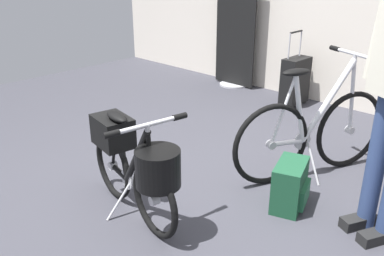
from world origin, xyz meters
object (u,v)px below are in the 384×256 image
(floor_banner_stand, at_px, (235,34))
(rolling_suitcase, at_px, (295,81))
(backpack_on_floor, at_px, (290,185))
(display_bike_right, at_px, (312,132))
(folding_bike_foreground, at_px, (134,163))

(floor_banner_stand, height_order, rolling_suitcase, floor_banner_stand)
(backpack_on_floor, bearing_deg, display_bike_right, 104.73)
(folding_bike_foreground, relative_size, display_bike_right, 0.81)
(display_bike_right, relative_size, backpack_on_floor, 3.37)
(folding_bike_foreground, distance_m, backpack_on_floor, 1.05)
(folding_bike_foreground, height_order, backpack_on_floor, folding_bike_foreground)
(floor_banner_stand, height_order, display_bike_right, floor_banner_stand)
(folding_bike_foreground, relative_size, backpack_on_floor, 2.73)
(folding_bike_foreground, bearing_deg, rolling_suitcase, 99.23)
(display_bike_right, distance_m, rolling_suitcase, 1.68)
(folding_bike_foreground, distance_m, rolling_suitcase, 2.70)
(folding_bike_foreground, xyz_separation_m, backpack_on_floor, (0.65, 0.79, -0.24))
(display_bike_right, relative_size, rolling_suitcase, 1.51)
(display_bike_right, xyz_separation_m, backpack_on_floor, (0.13, -0.50, -0.20))
(floor_banner_stand, height_order, backpack_on_floor, floor_banner_stand)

